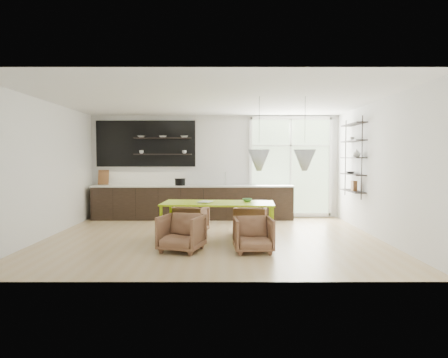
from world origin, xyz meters
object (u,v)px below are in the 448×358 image
dining_table (218,205)px  wire_stool (164,227)px  armchair_back_left (190,220)px  armchair_back_right (250,220)px  armchair_front_right (253,235)px  armchair_front_left (182,233)px

dining_table → wire_stool: (-1.10, 0.08, -0.46)m
armchair_back_left → armchair_back_right: (1.33, -0.05, -0.00)m
armchair_back_right → armchair_front_right: bearing=97.2°
armchair_front_left → armchair_back_right: bearing=65.9°
armchair_front_right → armchair_back_left: bearing=123.1°
armchair_back_right → dining_table: bearing=57.9°
armchair_back_right → armchair_front_right: armchair_back_right is taller
dining_table → armchair_back_right: bearing=52.4°
armchair_back_right → wire_stool: armchair_back_right is taller
armchair_back_left → wire_stool: armchair_back_left is taller
armchair_back_left → armchair_back_right: armchair_back_left is taller
armchair_front_left → wire_stool: size_ratio=1.63×
armchair_back_left → armchair_back_right: 1.33m
dining_table → armchair_back_right: size_ratio=3.21×
dining_table → armchair_back_right: (0.70, 0.79, -0.43)m
dining_table → armchair_front_right: dining_table is taller
armchair_back_right → armchair_back_left: bearing=7.0°
armchair_back_right → armchair_front_left: size_ratio=0.96×
armchair_back_left → armchair_front_left: bearing=102.8°
dining_table → armchair_back_right: 1.14m
armchair_back_right → wire_stool: 1.94m
dining_table → armchair_front_left: size_ratio=3.08×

